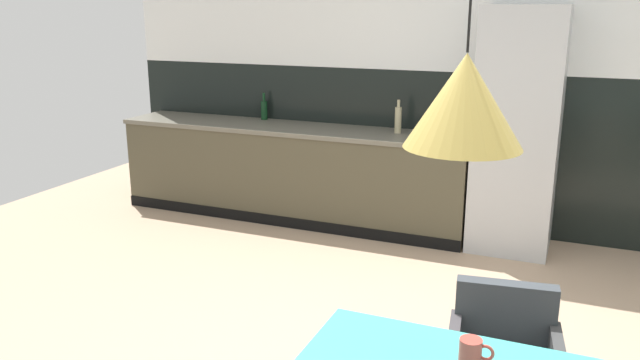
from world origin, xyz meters
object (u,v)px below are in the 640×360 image
(mug_tall_blue, at_px, (471,351))
(pendant_lamp_over_table_near, at_px, (465,101))
(cooking_pot, at_px, (441,129))
(bottle_oil_tall, at_px, (264,109))
(armchair_facing_counter, at_px, (504,347))
(refrigerator_column, at_px, (517,131))
(bottle_spice_small, at_px, (398,119))

(mug_tall_blue, relative_size, pendant_lamp_over_table_near, 0.10)
(cooking_pot, height_order, pendant_lamp_over_table_near, pendant_lamp_over_table_near)
(mug_tall_blue, relative_size, bottle_oil_tall, 0.48)
(armchair_facing_counter, distance_m, bottle_oil_tall, 3.92)
(refrigerator_column, distance_m, armchair_facing_counter, 2.64)
(cooking_pot, bearing_deg, pendant_lamp_over_table_near, -77.00)
(pendant_lamp_over_table_near, bearing_deg, mug_tall_blue, 77.70)
(armchair_facing_counter, xyz_separation_m, bottle_oil_tall, (-2.68, 2.81, 0.50))
(refrigerator_column, relative_size, pendant_lamp_over_table_near, 1.62)
(bottle_oil_tall, height_order, pendant_lamp_over_table_near, pendant_lamp_over_table_near)
(mug_tall_blue, distance_m, bottle_oil_tall, 4.31)
(armchair_facing_counter, relative_size, mug_tall_blue, 5.86)
(cooking_pot, bearing_deg, bottle_spice_small, 177.48)
(cooking_pot, distance_m, bottle_oil_tall, 1.80)
(armchair_facing_counter, bearing_deg, bottle_spice_small, -72.15)
(mug_tall_blue, relative_size, bottle_spice_small, 0.43)
(bottle_oil_tall, bearing_deg, mug_tall_blue, -52.37)
(armchair_facing_counter, bearing_deg, cooking_pot, -79.13)
(cooking_pot, xyz_separation_m, bottle_spice_small, (-0.38, 0.02, 0.05))
(mug_tall_blue, bearing_deg, refrigerator_column, 93.65)
(refrigerator_column, bearing_deg, armchair_facing_counter, -84.23)
(refrigerator_column, relative_size, mug_tall_blue, 15.69)
(cooking_pot, bearing_deg, bottle_oil_tall, 174.60)
(refrigerator_column, distance_m, bottle_spice_small, 1.02)
(mug_tall_blue, bearing_deg, bottle_spice_small, 110.57)
(armchair_facing_counter, relative_size, bottle_spice_small, 2.52)
(cooking_pot, relative_size, bottle_oil_tall, 0.91)
(bottle_spice_small, distance_m, pendant_lamp_over_table_near, 3.71)
(bottle_spice_small, bearing_deg, cooking_pot, -2.52)
(bottle_oil_tall, bearing_deg, refrigerator_column, -5.49)
(refrigerator_column, relative_size, cooking_pot, 8.24)
(mug_tall_blue, relative_size, cooking_pot, 0.53)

